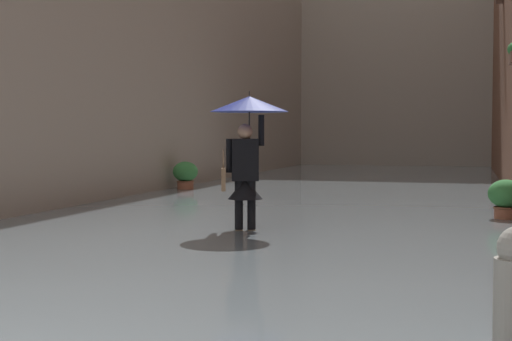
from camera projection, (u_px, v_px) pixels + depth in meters
ground_plane at (329, 196)px, 17.42m from camera, size 73.78×73.78×0.00m
flood_water at (329, 194)px, 17.42m from camera, size 8.84×35.51×0.09m
building_facade_far at (396, 17)px, 32.10m from camera, size 11.64×1.80×13.03m
person_wading at (247, 132)px, 10.48m from camera, size 1.12×1.12×2.07m
potted_plant_far_left at (506, 198)px, 11.93m from camera, size 0.57×0.57×0.73m
potted_plant_mid_right at (185, 175)px, 18.30m from camera, size 0.62×0.62×0.77m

